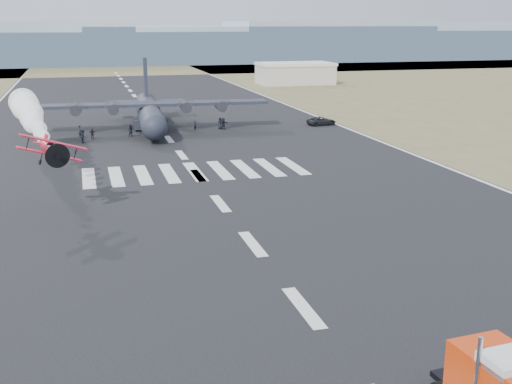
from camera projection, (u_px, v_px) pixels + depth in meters
name	position (u px, v px, depth m)	size (l,w,h in m)	color
scrub_far	(112.00, 68.00, 242.36)	(500.00, 80.00, 0.00)	brown
runway_markings	(182.00, 155.00, 83.89)	(60.00, 260.00, 0.01)	silver
ridge_seg_d	(107.00, 47.00, 268.66)	(150.00, 50.00, 13.00)	#8598A9
ridge_seg_e	(257.00, 43.00, 284.95)	(150.00, 50.00, 15.00)	#8598A9
ridge_seg_f	(390.00, 40.00, 301.25)	(150.00, 50.00, 17.00)	#8598A9
ridge_seg_g	(509.00, 43.00, 318.32)	(150.00, 50.00, 13.00)	#8598A9
hangar_right	(295.00, 73.00, 178.73)	(20.50, 12.50, 5.90)	#AEA89B
aerobatic_biplane	(50.00, 149.00, 56.70)	(5.80, 5.46, 3.18)	red
smoke_trail	(27.00, 110.00, 80.12)	(6.35, 32.11, 3.77)	white
transport_aircraft	(150.00, 112.00, 103.70)	(37.79, 31.10, 10.91)	black
support_vehicle	(322.00, 121.00, 108.02)	(2.28, 4.95, 1.37)	black
crew_a	(80.00, 131.00, 96.46)	(0.67, 0.55, 1.84)	black
crew_b	(131.00, 131.00, 96.76)	(0.91, 0.56, 1.88)	black
crew_c	(145.00, 131.00, 96.80)	(1.20, 0.56, 1.86)	black
crew_d	(92.00, 134.00, 94.97)	(0.93, 0.48, 1.59)	black
crew_e	(220.00, 123.00, 104.15)	(0.90, 0.55, 1.84)	black
crew_f	(223.00, 124.00, 103.60)	(1.71, 0.55, 1.84)	black
crew_g	(195.00, 126.00, 102.41)	(0.58, 0.48, 1.59)	black
crew_h	(83.00, 136.00, 92.12)	(0.90, 0.55, 1.85)	black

